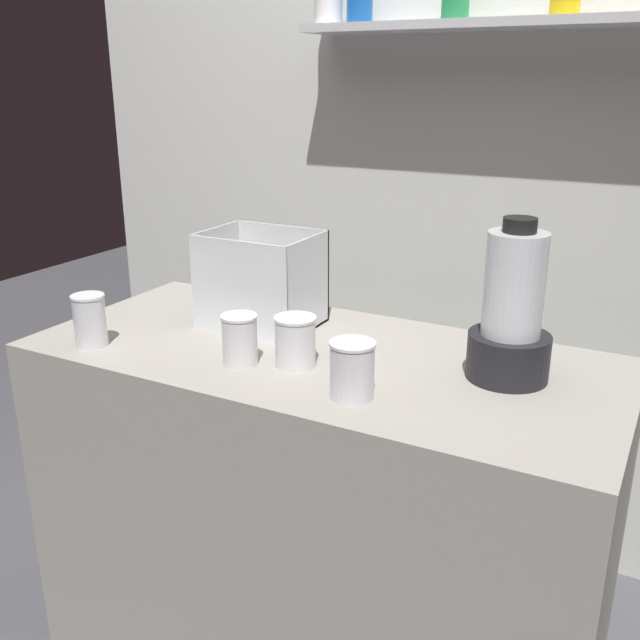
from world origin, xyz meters
name	(u,v)px	position (x,y,z in m)	size (l,w,h in m)	color
counter	(320,514)	(0.00, 0.00, 0.45)	(1.40, 0.64, 0.90)	#9E998E
back_wall_unit	(438,163)	(0.01, 0.77, 1.26)	(2.60, 0.24, 2.50)	silver
carrot_display_bin	(262,296)	(-0.23, 0.11, 0.98)	(0.28, 0.21, 0.25)	white
blender_pitcher	(511,318)	(0.43, 0.06, 1.04)	(0.18, 0.18, 0.35)	black
juice_cup_orange_far_left	(90,324)	(-0.51, -0.22, 0.96)	(0.08, 0.08, 0.13)	white
juice_cup_pomegranate_left	(240,343)	(-0.13, -0.15, 0.95)	(0.08, 0.08, 0.12)	white
juice_cup_carrot_middle	(295,343)	(-0.01, -0.10, 0.95)	(0.09, 0.09, 0.12)	white
juice_cup_mango_right	(352,374)	(0.18, -0.19, 0.95)	(0.09, 0.09, 0.12)	white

